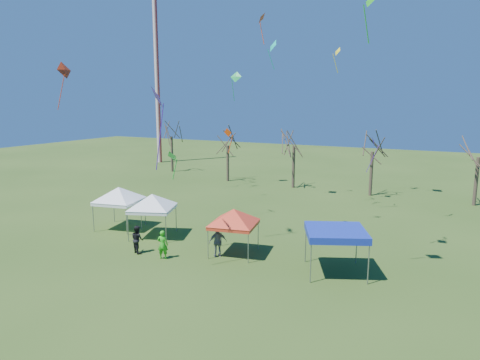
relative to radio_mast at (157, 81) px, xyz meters
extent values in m
plane|color=#2D4817|center=(28.00, -34.00, -12.50)|extent=(140.00, 140.00, 0.00)
cylinder|color=silver|center=(0.00, 0.00, 0.00)|extent=(0.70, 0.70, 25.00)
cylinder|color=#3D2D21|center=(7.15, -6.62, -10.11)|extent=(0.32, 0.32, 4.78)
cylinder|color=#3D2D21|center=(17.23, -9.35, -10.36)|extent=(0.32, 0.32, 4.28)
cylinder|color=#3D2D21|center=(25.63, -9.62, -10.18)|extent=(0.32, 0.32, 4.64)
cylinder|color=#3D2D21|center=(34.03, -9.96, -10.26)|extent=(0.32, 0.32, 4.49)
cylinder|color=#3D2D21|center=(43.36, -10.00, -10.26)|extent=(0.32, 0.32, 4.47)
cylinder|color=gray|center=(18.16, -31.78, -11.52)|extent=(0.06, 0.06, 1.95)
cylinder|color=gray|center=(17.64, -29.09, -11.52)|extent=(0.06, 0.06, 1.95)
cylinder|color=gray|center=(20.85, -31.26, -11.52)|extent=(0.06, 0.06, 1.95)
cylinder|color=gray|center=(20.33, -28.57, -11.52)|extent=(0.06, 0.06, 1.95)
cube|color=white|center=(19.24, -30.17, -10.43)|extent=(3.43, 3.43, 0.23)
pyramid|color=white|center=(19.24, -30.17, -9.34)|extent=(4.07, 4.07, 0.98)
cylinder|color=gray|center=(21.93, -32.34, -11.55)|extent=(0.06, 0.06, 1.89)
cylinder|color=gray|center=(21.01, -29.86, -11.55)|extent=(0.06, 0.06, 1.89)
cylinder|color=gray|center=(24.41, -31.42, -11.55)|extent=(0.06, 0.06, 1.89)
cylinder|color=gray|center=(23.49, -28.94, -11.55)|extent=(0.06, 0.06, 1.89)
cube|color=white|center=(22.71, -30.64, -10.49)|extent=(3.65, 3.65, 0.23)
pyramid|color=white|center=(22.71, -30.64, -9.43)|extent=(3.77, 3.77, 0.95)
cylinder|color=gray|center=(28.49, -32.72, -11.60)|extent=(0.05, 0.05, 1.80)
cylinder|color=gray|center=(28.02, -30.25, -11.60)|extent=(0.05, 0.05, 1.80)
cylinder|color=gray|center=(30.96, -32.25, -11.60)|extent=(0.05, 0.05, 1.80)
cylinder|color=gray|center=(30.49, -29.77, -11.60)|extent=(0.05, 0.05, 1.80)
cube|color=red|center=(29.49, -31.25, -10.59)|extent=(3.16, 3.16, 0.22)
pyramid|color=red|center=(29.49, -31.25, -9.59)|extent=(3.75, 3.75, 0.90)
cylinder|color=gray|center=(35.11, -33.29, -11.44)|extent=(0.06, 0.06, 2.13)
cylinder|color=gray|center=(33.93, -30.55, -11.44)|extent=(0.06, 0.06, 2.13)
cylinder|color=gray|center=(37.84, -32.11, -11.44)|extent=(0.06, 0.06, 2.13)
cylinder|color=gray|center=(36.67, -29.38, -11.44)|extent=(0.06, 0.06, 2.13)
cube|color=#0E2398|center=(35.89, -31.33, -10.24)|extent=(4.20, 4.20, 0.26)
cube|color=#0E2398|center=(35.89, -31.33, -10.05)|extent=(4.20, 4.20, 0.13)
imported|color=green|center=(26.01, -33.91, -11.61)|extent=(0.75, 0.62, 1.78)
imported|color=slate|center=(28.82, -32.10, -11.55)|extent=(1.13, 1.09, 1.89)
imported|color=black|center=(23.95, -33.78, -11.62)|extent=(1.05, 0.96, 1.76)
cone|color=#5118A9|center=(35.04, -15.68, -6.50)|extent=(0.39, 0.90, 0.86)
cube|color=#5118A9|center=(35.10, -16.13, -7.92)|extent=(0.95, 0.17, 2.43)
cone|color=green|center=(25.20, -31.54, -6.50)|extent=(0.93, 0.70, 0.72)
cube|color=green|center=(25.39, -31.59, -7.35)|extent=(0.14, 0.43, 1.30)
cone|color=#20A519|center=(36.74, -29.47, 2.21)|extent=(0.94, 0.89, 0.76)
cube|color=#20A519|center=(36.56, -29.32, 1.02)|extent=(0.36, 0.41, 1.97)
cone|color=#ED3F0C|center=(18.37, -11.37, -6.50)|extent=(1.15, 0.59, 1.08)
cube|color=#ED3F0C|center=(18.75, -11.45, -7.77)|extent=(0.21, 0.79, 2.02)
cone|color=#601BBF|center=(27.44, -35.76, -2.82)|extent=(1.46, 1.46, 1.26)
cube|color=#601BBF|center=(27.61, -35.93, -4.88)|extent=(0.40, 0.40, 3.45)
cone|color=#0CBD97|center=(25.91, -16.72, 1.91)|extent=(1.34, 1.31, 1.12)
cube|color=#0CBD97|center=(25.65, -16.48, 0.71)|extent=(0.53, 0.56, 1.82)
cone|color=green|center=(19.53, -11.63, -0.43)|extent=(1.35, 0.76, 1.22)
cube|color=green|center=(19.20, -11.66, -1.91)|extent=(0.09, 0.70, 2.31)
cone|color=#C33C12|center=(29.65, -27.66, 2.20)|extent=(0.62, 0.85, 0.68)
cube|color=#C33C12|center=(29.62, -27.52, 1.29)|extent=(0.34, 0.10, 1.46)
cone|color=yellow|center=(31.61, -15.88, 1.22)|extent=(0.89, 0.91, 0.76)
cube|color=yellow|center=(31.42, -15.68, 0.20)|extent=(0.46, 0.43, 1.64)
cone|color=red|center=(14.74, -30.40, -0.74)|extent=(0.63, 1.39, 1.32)
cube|color=red|center=(14.76, -30.87, -2.39)|extent=(0.99, 0.08, 2.63)
camera|label=1|loc=(41.35, -53.91, -3.06)|focal=32.00mm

